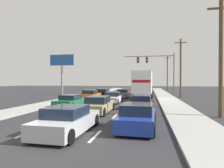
{
  "coord_description": "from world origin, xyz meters",
  "views": [
    {
      "loc": [
        4.12,
        -7.8,
        2.51
      ],
      "look_at": [
        0.23,
        12.51,
        2.22
      ],
      "focal_mm": 31.2,
      "sensor_mm": 36.0,
      "label": 1
    }
  ],
  "objects": [
    {
      "name": "ground_plane",
      "position": [
        0.0,
        25.0,
        0.0
      ],
      "size": [
        140.0,
        140.0,
        0.0
      ],
      "primitive_type": "plane",
      "color": "#2B2B2D"
    },
    {
      "name": "box_truck",
      "position": [
        3.29,
        19.23,
        2.13
      ],
      "size": [
        2.74,
        7.96,
        3.8
      ],
      "color": "white",
      "rests_on": "ground_plane"
    },
    {
      "name": "car_orange",
      "position": [
        -3.54,
        17.02,
        0.62
      ],
      "size": [
        1.85,
        4.61,
        1.37
      ],
      "color": "orange",
      "rests_on": "ground_plane"
    },
    {
      "name": "utility_pole_mid",
      "position": [
        8.9,
        23.81,
        4.69
      ],
      "size": [
        1.8,
        0.28,
        9.1
      ],
      "color": "brown",
      "rests_on": "ground_plane"
    },
    {
      "name": "utility_pole_far",
      "position": [
        8.94,
        46.5,
        4.86
      ],
      "size": [
        1.8,
        0.28,
        9.43
      ],
      "color": "brown",
      "rests_on": "ground_plane"
    },
    {
      "name": "traffic_signal_mast",
      "position": [
        4.83,
        27.37,
        5.62
      ],
      "size": [
        8.76,
        0.69,
        7.42
      ],
      "color": "#595B56",
      "rests_on": "ground_plane"
    },
    {
      "name": "roadside_billboard",
      "position": [
        -11.72,
        25.72,
        5.41
      ],
      "size": [
        4.63,
        0.36,
        7.43
      ],
      "color": "slate",
      "rests_on": "ground_plane"
    },
    {
      "name": "car_blue",
      "position": [
        3.51,
        2.68,
        0.6
      ],
      "size": [
        2.02,
        4.57,
        1.34
      ],
      "color": "#1E389E",
      "rests_on": "ground_plane"
    },
    {
      "name": "car_silver",
      "position": [
        0.23,
        1.08,
        0.6
      ],
      "size": [
        2.05,
        4.59,
        1.31
      ],
      "color": "#B7BABF",
      "rests_on": "ground_plane"
    },
    {
      "name": "car_gray",
      "position": [
        0.09,
        22.25,
        0.58
      ],
      "size": [
        1.88,
        4.63,
        1.28
      ],
      "color": "slate",
      "rests_on": "ground_plane"
    },
    {
      "name": "lane_markings",
      "position": [
        0.0,
        20.76,
        0.0
      ],
      "size": [
        3.54,
        52.0,
        0.01
      ],
      "color": "silver",
      "rests_on": "ground_plane"
    },
    {
      "name": "car_green",
      "position": [
        -3.3,
        9.88,
        0.57
      ],
      "size": [
        1.92,
        4.55,
        1.22
      ],
      "color": "#196B38",
      "rests_on": "ground_plane"
    },
    {
      "name": "utility_pole_near",
      "position": [
        8.96,
        6.76,
        4.2
      ],
      "size": [
        1.8,
        0.28,
        8.14
      ],
      "color": "brown",
      "rests_on": "ground_plane"
    },
    {
      "name": "sidewalk_right",
      "position": [
        6.61,
        20.0,
        0.07
      ],
      "size": [
        2.71,
        80.0,
        0.14
      ],
      "primitive_type": "cube",
      "color": "#9E9E99",
      "rests_on": "ground_plane"
    },
    {
      "name": "car_navy",
      "position": [
        3.46,
        10.1,
        0.57
      ],
      "size": [
        2.03,
        4.74,
        1.25
      ],
      "color": "#141E4C",
      "rests_on": "ground_plane"
    },
    {
      "name": "car_tan",
      "position": [
        0.11,
        7.3,
        0.6
      ],
      "size": [
        1.94,
        4.46,
        1.32
      ],
      "color": "tan",
      "rests_on": "ground_plane"
    },
    {
      "name": "car_black",
      "position": [
        -3.31,
        23.28,
        0.6
      ],
      "size": [
        2.08,
        4.36,
        1.29
      ],
      "color": "black",
      "rests_on": "ground_plane"
    },
    {
      "name": "car_white",
      "position": [
        -0.11,
        14.71,
        0.57
      ],
      "size": [
        1.89,
        4.09,
        1.26
      ],
      "color": "white",
      "rests_on": "ground_plane"
    },
    {
      "name": "sidewalk_left",
      "position": [
        -6.61,
        20.0,
        0.07
      ],
      "size": [
        2.71,
        80.0,
        0.14
      ],
      "primitive_type": "cube",
      "color": "#9E9E99",
      "rests_on": "ground_plane"
    }
  ]
}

